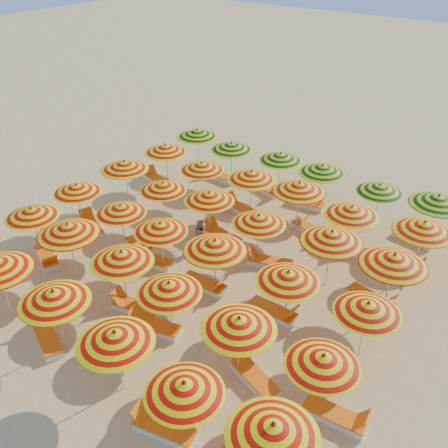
{
  "coord_description": "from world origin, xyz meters",
  "views": [
    {
      "loc": [
        9.64,
        -12.54,
        11.56
      ],
      "look_at": [
        0.0,
        0.5,
        1.6
      ],
      "focal_mm": 40.0,
      "sensor_mm": 36.0,
      "label": 1
    }
  ],
  "objects_px": {
    "umbrella_20": "(209,197)",
    "lounger_26": "(415,238)",
    "umbrella_34": "(380,188)",
    "lounger_2": "(163,428)",
    "umbrella_9": "(169,287)",
    "lounger_5": "(136,307)",
    "lounger_4": "(47,257)",
    "umbrella_26": "(252,175)",
    "umbrella_11": "(323,360)",
    "lounger_13": "(273,311)",
    "lounger_24": "(267,189)",
    "lounger_10": "(139,248)",
    "umbrella_2": "(54,296)",
    "umbrella_21": "(259,219)",
    "umbrella_27": "(299,187)",
    "lounger_17": "(157,180)",
    "umbrella_8": "(122,257)",
    "umbrella_14": "(161,227)",
    "lounger_19": "(240,208)",
    "lounger_15": "(269,262)",
    "umbrella_28": "(352,211)",
    "umbrella_16": "(288,277)",
    "umbrella_31": "(232,146)",
    "umbrella_15": "(215,245)",
    "umbrella_13": "(121,209)",
    "lounger_7": "(254,377)",
    "lounger_23": "(221,177)",
    "umbrella_3": "(115,337)",
    "umbrella_7": "(68,229)",
    "umbrella_18": "(124,165)",
    "lounger_16": "(371,299)",
    "umbrella_6": "(31,212)",
    "lounger_9": "(92,226)",
    "lounger_21": "(359,253)",
    "umbrella_17": "(368,308)",
    "lounger_6": "(154,326)",
    "umbrella_24": "(166,149)",
    "beachgoer_b": "(200,235)",
    "lounger_14": "(222,235)",
    "umbrella_23": "(394,260)",
    "umbrella_32": "(281,157)",
    "lounger_20": "(310,230)",
    "lounger_18": "(214,202)",
    "umbrella_19": "(163,187)"
  },
  "relations": [
    {
      "from": "umbrella_2",
      "to": "umbrella_21",
      "type": "distance_m",
      "value": 7.84
    },
    {
      "from": "lounger_9",
      "to": "lounger_21",
      "type": "relative_size",
      "value": 1.0
    },
    {
      "from": "umbrella_20",
      "to": "umbrella_31",
      "type": "relative_size",
      "value": 1.07
    },
    {
      "from": "lounger_24",
      "to": "umbrella_15",
      "type": "bearing_deg",
      "value": -53.19
    },
    {
      "from": "umbrella_8",
      "to": "umbrella_34",
      "type": "xyz_separation_m",
      "value": [
        4.95,
        10.06,
        -0.12
      ]
    },
    {
      "from": "umbrella_9",
      "to": "umbrella_15",
      "type": "distance_m",
      "value": 2.5
    },
    {
      "from": "lounger_23",
      "to": "umbrella_20",
      "type": "bearing_deg",
      "value": 125.8
    },
    {
      "from": "umbrella_9",
      "to": "lounger_24",
      "type": "height_order",
      "value": "umbrella_9"
    },
    {
      "from": "umbrella_6",
      "to": "umbrella_14",
      "type": "relative_size",
      "value": 1.12
    },
    {
      "from": "umbrella_16",
      "to": "umbrella_28",
      "type": "bearing_deg",
      "value": 91.14
    },
    {
      "from": "beachgoer_b",
      "to": "umbrella_21",
      "type": "bearing_deg",
      "value": -154.04
    },
    {
      "from": "umbrella_7",
      "to": "umbrella_24",
      "type": "bearing_deg",
      "value": 106.79
    },
    {
      "from": "umbrella_11",
      "to": "lounger_13",
      "type": "height_order",
      "value": "umbrella_11"
    },
    {
      "from": "lounger_6",
      "to": "lounger_18",
      "type": "distance_m",
      "value": 8.61
    },
    {
      "from": "lounger_19",
      "to": "lounger_24",
      "type": "height_order",
      "value": "same"
    },
    {
      "from": "umbrella_13",
      "to": "umbrella_24",
      "type": "height_order",
      "value": "umbrella_24"
    },
    {
      "from": "umbrella_20",
      "to": "lounger_26",
      "type": "distance_m",
      "value": 8.78
    },
    {
      "from": "umbrella_27",
      "to": "lounger_17",
      "type": "height_order",
      "value": "umbrella_27"
    },
    {
      "from": "umbrella_15",
      "to": "umbrella_31",
      "type": "relative_size",
      "value": 1.2
    },
    {
      "from": "lounger_10",
      "to": "lounger_24",
      "type": "bearing_deg",
      "value": 102.17
    },
    {
      "from": "lounger_4",
      "to": "lounger_5",
      "type": "relative_size",
      "value": 1.0
    },
    {
      "from": "lounger_4",
      "to": "umbrella_26",
      "type": "bearing_deg",
      "value": 82.79
    },
    {
      "from": "umbrella_2",
      "to": "lounger_18",
      "type": "bearing_deg",
      "value": 100.06
    },
    {
      "from": "umbrella_9",
      "to": "lounger_5",
      "type": "distance_m",
      "value": 2.52
    },
    {
      "from": "lounger_16",
      "to": "lounger_23",
      "type": "bearing_deg",
      "value": 166.83
    },
    {
      "from": "umbrella_32",
      "to": "lounger_20",
      "type": "relative_size",
      "value": 1.47
    },
    {
      "from": "lounger_26",
      "to": "umbrella_28",
      "type": "bearing_deg",
      "value": -119.42
    },
    {
      "from": "umbrella_17",
      "to": "lounger_6",
      "type": "distance_m",
      "value": 6.79
    },
    {
      "from": "umbrella_6",
      "to": "umbrella_15",
      "type": "distance_m",
      "value": 7.5
    },
    {
      "from": "lounger_15",
      "to": "umbrella_28",
      "type": "bearing_deg",
      "value": -148.37
    },
    {
      "from": "umbrella_3",
      "to": "umbrella_28",
      "type": "height_order",
      "value": "umbrella_3"
    },
    {
      "from": "umbrella_21",
      "to": "umbrella_24",
      "type": "xyz_separation_m",
      "value": [
        -7.28,
        2.86,
        0.05
      ]
    },
    {
      "from": "lounger_15",
      "to": "lounger_24",
      "type": "height_order",
      "value": "same"
    },
    {
      "from": "umbrella_17",
      "to": "lounger_23",
      "type": "height_order",
      "value": "umbrella_17"
    },
    {
      "from": "umbrella_24",
      "to": "umbrella_18",
      "type": "bearing_deg",
      "value": -91.96
    },
    {
      "from": "lounger_6",
      "to": "lounger_23",
      "type": "xyz_separation_m",
      "value": [
        -4.88,
        10.19,
        0.0
      ]
    },
    {
      "from": "umbrella_34",
      "to": "lounger_2",
      "type": "distance_m",
      "value": 13.27
    },
    {
      "from": "umbrella_19",
      "to": "umbrella_23",
      "type": "xyz_separation_m",
      "value": [
        9.87,
        0.29,
        0.24
      ]
    },
    {
      "from": "umbrella_13",
      "to": "lounger_7",
      "type": "height_order",
      "value": "umbrella_13"
    },
    {
      "from": "umbrella_15",
      "to": "lounger_14",
      "type": "relative_size",
      "value": 1.58
    },
    {
      "from": "lounger_14",
      "to": "umbrella_2",
      "type": "bearing_deg",
      "value": 95.49
    },
    {
      "from": "lounger_10",
      "to": "lounger_9",
      "type": "bearing_deg",
      "value": -156.08
    },
    {
      "from": "umbrella_16",
      "to": "umbrella_26",
      "type": "height_order",
      "value": "umbrella_26"
    },
    {
      "from": "umbrella_11",
      "to": "umbrella_14",
      "type": "height_order",
      "value": "umbrella_14"
    },
    {
      "from": "lounger_18",
      "to": "lounger_20",
      "type": "xyz_separation_m",
      "value": [
        4.82,
        0.51,
        0.0
      ]
    },
    {
      "from": "lounger_19",
      "to": "umbrella_13",
      "type": "bearing_deg",
      "value": 78.84
    },
    {
      "from": "umbrella_20",
      "to": "lounger_10",
      "type": "xyz_separation_m",
      "value": [
        -1.65,
        -2.55,
        -1.79
      ]
    },
    {
      "from": "umbrella_2",
      "to": "lounger_26",
      "type": "height_order",
      "value": "umbrella_2"
    },
    {
      "from": "umbrella_7",
      "to": "umbrella_18",
      "type": "xyz_separation_m",
      "value": [
        -2.43,
        5.08,
        -0.07
      ]
    },
    {
      "from": "umbrella_23",
      "to": "lounger_4",
      "type": "bearing_deg",
      "value": -156.54
    }
  ]
}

